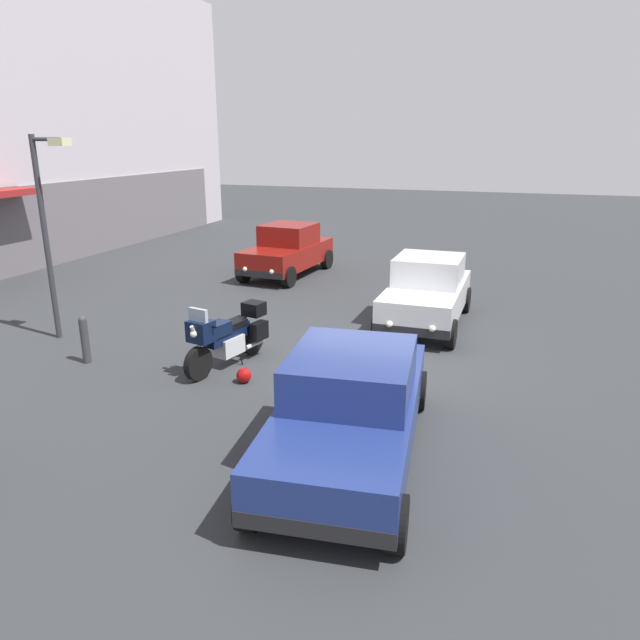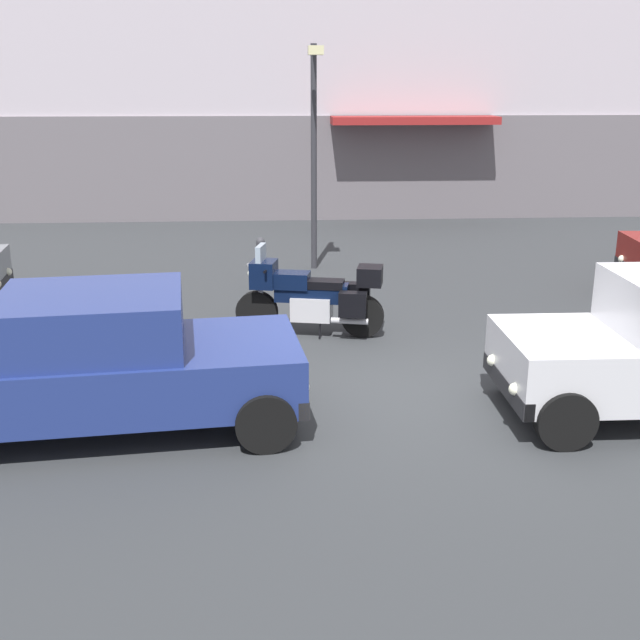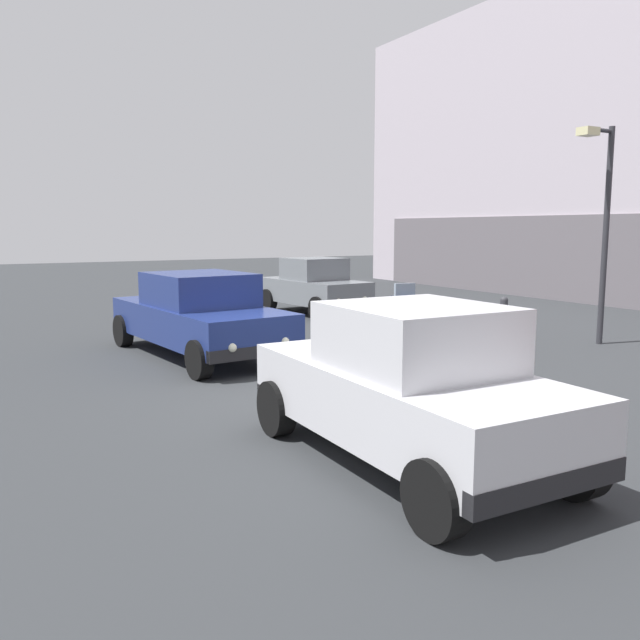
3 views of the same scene
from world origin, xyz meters
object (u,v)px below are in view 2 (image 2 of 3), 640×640
at_px(helmet, 267,340).
at_px(bollard_curbside, 261,262).
at_px(motorcycle, 312,295).
at_px(car_sedan_far, 92,363).
at_px(streetlamp_curbside, 314,135).

bearing_deg(helmet, bollard_curbside, 91.89).
xyz_separation_m(motorcycle, helmet, (-0.68, -0.67, -0.48)).
xyz_separation_m(motorcycle, car_sedan_far, (-2.55, -3.24, 0.16)).
distance_m(motorcycle, bollard_curbside, 2.86).
bearing_deg(streetlamp_curbside, bollard_curbside, -125.27).
distance_m(helmet, car_sedan_far, 3.24).
relative_size(helmet, streetlamp_curbside, 0.06).
bearing_deg(streetlamp_curbside, helmet, -100.97).
xyz_separation_m(helmet, bollard_curbside, (-0.11, 3.41, 0.38)).
relative_size(car_sedan_far, streetlamp_curbside, 1.07).
distance_m(motorcycle, helmet, 1.07).
xyz_separation_m(motorcycle, bollard_curbside, (-0.80, 2.75, -0.10)).
relative_size(helmet, car_sedan_far, 0.06).
bearing_deg(motorcycle, bollard_curbside, -61.74).
relative_size(helmet, bollard_curbside, 0.29).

